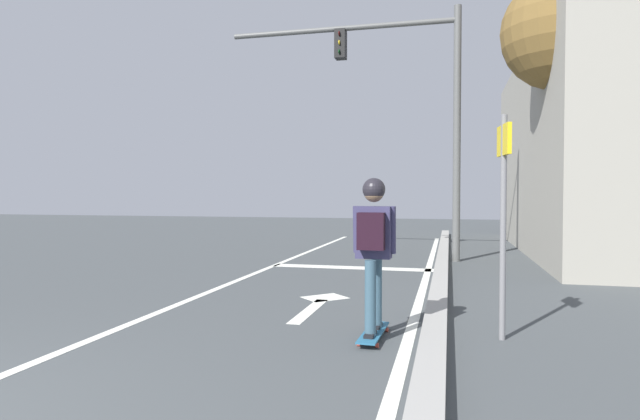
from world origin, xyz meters
name	(u,v)px	position (x,y,z in m)	size (l,w,h in m)	color
lane_line_center	(222,287)	(0.21, 6.00, 0.00)	(0.12, 20.00, 0.01)	silver
lane_line_curbside	(421,296)	(3.26, 6.00, 0.00)	(0.12, 20.00, 0.01)	silver
stop_bar	(353,268)	(1.81, 8.60, 0.00)	(3.20, 0.40, 0.01)	silver
lane_arrow_stem	(309,311)	(1.97, 4.70, 0.00)	(0.16, 1.40, 0.01)	silver
lane_arrow_head	(325,297)	(1.97, 5.55, 0.00)	(0.56, 0.44, 0.01)	silver
curb_strip	(439,292)	(3.51, 6.00, 0.07)	(0.24, 24.00, 0.14)	#9B9994
skateboard	(373,333)	(2.92, 3.64, 0.06)	(0.23, 0.88, 0.07)	#266084
skater	(373,237)	(2.92, 3.62, 1.02)	(0.43, 0.59, 1.53)	#355363
traffic_signal_mast	(403,88)	(2.63, 10.09, 3.77)	(5.15, 0.34, 5.45)	#555755
street_sign_post	(503,193)	(4.16, 3.91, 1.45)	(0.10, 0.44, 2.22)	slate
roadside_tree	(561,34)	(5.68, 9.37, 4.49)	(2.21, 2.21, 5.65)	brown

